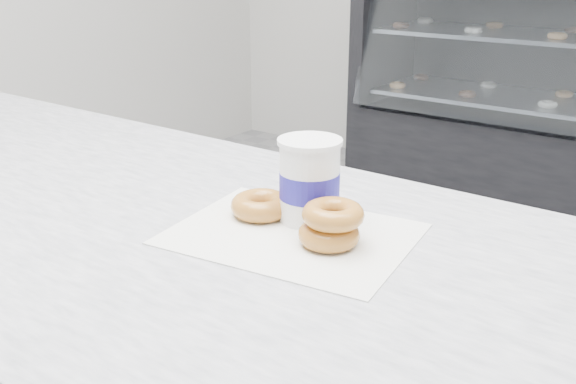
# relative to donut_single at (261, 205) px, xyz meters

# --- Properties ---
(wax_paper) EXTENTS (0.37, 0.30, 0.00)m
(wax_paper) POSITION_rel_donut_single_xyz_m (0.08, -0.03, -0.02)
(wax_paper) COLOR silver
(wax_paper) RESTS_ON counter
(donut_single) EXTENTS (0.11, 0.11, 0.03)m
(donut_single) POSITION_rel_donut_single_xyz_m (0.00, 0.00, 0.00)
(donut_single) COLOR #C88337
(donut_single) RESTS_ON wax_paper
(donut_stack) EXTENTS (0.09, 0.09, 0.06)m
(donut_stack) POSITION_rel_donut_single_xyz_m (0.14, -0.03, 0.01)
(donut_stack) COLOR #C88337
(donut_stack) RESTS_ON wax_paper
(coffee_cup) EXTENTS (0.10, 0.10, 0.13)m
(coffee_cup) POSITION_rel_donut_single_xyz_m (0.07, 0.03, 0.05)
(coffee_cup) COLOR white
(coffee_cup) RESTS_ON counter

